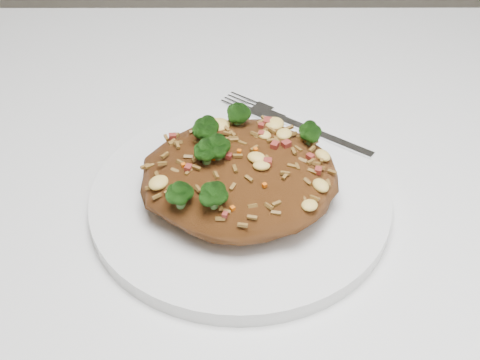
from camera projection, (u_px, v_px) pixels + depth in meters
name	position (u px, v px, depth m)	size (l,w,h in m)	color
dining_table	(324.00, 308.00, 0.60)	(1.20, 0.80, 0.75)	white
plate	(240.00, 199.00, 0.57)	(0.25, 0.25, 0.01)	white
fried_rice	(239.00, 168.00, 0.54)	(0.16, 0.15, 0.06)	brown
fork	(303.00, 127.00, 0.63)	(0.14, 0.11, 0.00)	silver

